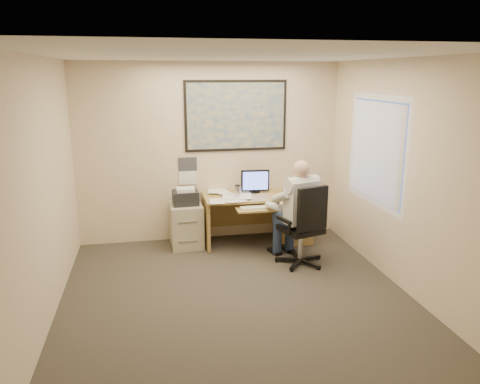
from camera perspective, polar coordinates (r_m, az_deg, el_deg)
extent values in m
cube|color=#37322A|center=(5.46, -0.16, -13.28)|extent=(4.00, 4.50, 0.00)
cube|color=white|center=(4.84, -0.18, 16.35)|extent=(4.00, 4.50, 0.00)
cube|color=beige|center=(7.16, -3.66, 4.81)|extent=(4.00, 0.00, 2.70)
cube|color=beige|center=(2.91, 8.54, -9.70)|extent=(4.00, 0.00, 2.70)
cube|color=beige|center=(5.00, -23.25, -0.49)|extent=(0.00, 4.50, 2.70)
cube|color=beige|center=(5.70, 19.97, 1.52)|extent=(0.00, 4.50, 2.70)
cube|color=#A78947|center=(7.04, 2.08, -0.45)|extent=(1.60, 0.75, 0.03)
cube|color=#AD8946|center=(7.29, 6.46, -3.07)|extent=(0.45, 0.70, 0.70)
cube|color=#AD8946|center=(7.01, -4.17, -3.73)|extent=(0.04, 0.70, 0.70)
cube|color=#AD8946|center=(7.44, 1.45, -1.91)|extent=(1.55, 0.03, 0.55)
cylinder|color=black|center=(7.17, 1.80, 0.04)|extent=(0.17, 0.17, 0.02)
cube|color=black|center=(7.11, 1.85, 1.41)|extent=(0.43, 0.07, 0.32)
cube|color=#5D72FC|center=(7.09, 1.90, 1.37)|extent=(0.38, 0.03, 0.28)
cube|color=#A78947|center=(6.61, 1.90, -2.11)|extent=(0.55, 0.30, 0.02)
cube|color=beige|center=(6.60, 1.90, -1.91)|extent=(0.43, 0.14, 0.02)
cube|color=black|center=(7.14, 6.01, 0.01)|extent=(0.24, 0.23, 0.05)
cylinder|color=silver|center=(6.84, -0.30, 0.02)|extent=(0.08, 0.08, 0.18)
cylinder|color=white|center=(7.02, -0.16, 0.03)|extent=(0.07, 0.07, 0.09)
cube|color=white|center=(6.94, -1.53, -0.40)|extent=(0.60, 0.56, 0.03)
cube|color=#1E4C93|center=(7.13, -0.48, 9.26)|extent=(1.56, 0.03, 1.06)
cube|color=white|center=(7.16, -6.39, 2.55)|extent=(0.28, 0.01, 0.42)
cube|color=#B0A78E|center=(7.04, -6.56, -4.02)|extent=(0.48, 0.57, 0.65)
cube|color=black|center=(6.92, -6.66, -0.68)|extent=(0.38, 0.34, 0.20)
cube|color=white|center=(6.87, -6.68, 0.29)|extent=(0.27, 0.21, 0.05)
cylinder|color=silver|center=(6.43, 7.35, -6.44)|extent=(0.06, 0.06, 0.42)
cube|color=black|center=(6.36, 7.41, -4.50)|extent=(0.60, 0.60, 0.07)
cube|color=black|center=(6.02, 7.60, -2.12)|extent=(0.44, 0.19, 0.58)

